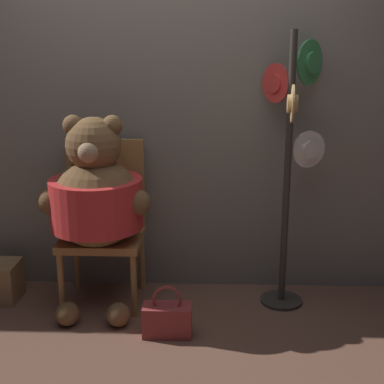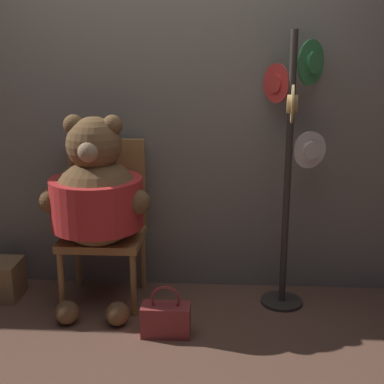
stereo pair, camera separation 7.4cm
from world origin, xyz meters
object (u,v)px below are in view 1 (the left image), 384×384
Objects in this scene: chair at (104,218)px; handbag_on_ground at (167,319)px; teddy_bear at (96,197)px; hat_display_rack at (293,151)px.

chair is 3.35× the size of handbag_on_ground.
teddy_bear is (-0.01, -0.17, 0.19)m from chair.
teddy_bear reaches higher than chair.
hat_display_rack is at bearing 6.01° from teddy_bear.
handbag_on_ground is (-0.77, -0.48, -0.93)m from hat_display_rack.
teddy_bear is 0.88m from handbag_on_ground.
handbag_on_ground is at bearing -148.11° from hat_display_rack.
handbag_on_ground is (0.46, -0.52, -0.46)m from chair.
hat_display_rack is (1.23, -0.04, 0.47)m from chair.
teddy_bear is 0.72× the size of hat_display_rack.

